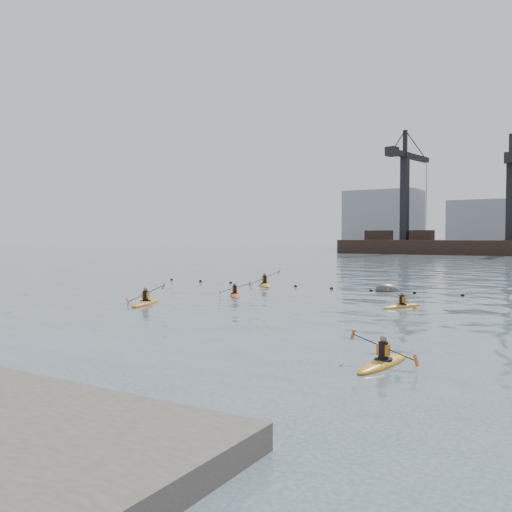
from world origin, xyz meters
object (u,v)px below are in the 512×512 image
Objects in this scene: kayaker_0 at (146,302)px; kayaker_5 at (265,284)px; kayaker_2 at (235,294)px; kayaker_3 at (402,306)px; mooring_buoy at (388,291)px; kayaker_1 at (383,362)px.

kayaker_0 is 13.24m from kayaker_5.
kayaker_2 is 0.96× the size of kayaker_3.
kayaker_0 is 1.20× the size of kayaker_3.
kayaker_3 is (10.68, 0.05, -0.00)m from kayaker_2.
kayaker_3 reaches higher than mooring_buoy.
kayaker_2 is at bearing -155.45° from kayaker_3.
kayaker_3 is (-3.33, 13.27, -0.01)m from kayaker_1.
kayaker_3 is 1.39× the size of mooring_buoy.
kayaker_3 is at bearing 6.47° from kayaker_0.
kayaker_3 reaches higher than kayaker_1.
kayaker_5 reaches higher than kayaker_3.
kayaker_1 is 13.68m from kayaker_3.
kayaker_5 is at bearing 70.93° from kayaker_0.
mooring_buoy is (-3.27, 7.97, -0.09)m from kayaker_3.
kayaker_1 is 22.24m from mooring_buoy.
mooring_buoy is (7.41, 8.02, -0.09)m from kayaker_2.
kayaker_1 is at bearing -43.62° from kayaker_0.
kayaker_2 is at bearing 52.97° from kayaker_0.
kayaker_0 is at bearing -129.79° from kayaker_3.
kayaker_0 is at bearing 162.24° from kayaker_1.
kayaker_1 is at bearing -91.03° from kayaker_5.
kayaker_0 is 1.66× the size of mooring_buoy.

